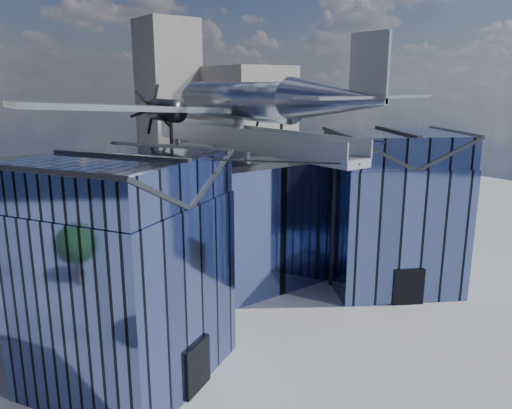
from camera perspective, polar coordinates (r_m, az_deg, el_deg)
ground_plane at (r=34.59m, az=2.01°, el=-12.31°), size 120.00×120.00×0.00m
museum at (r=37.09m, az=-3.51°, el=-1.37°), size 32.88×24.50×17.60m
bg_towers at (r=77.80m, az=-21.07°, el=9.01°), size 77.00×24.50×26.00m
tree_plaza_e at (r=49.22m, az=17.87°, el=-0.24°), size 4.81×4.81×5.71m
tree_side_e at (r=55.19m, az=15.14°, el=1.04°), size 3.80×3.80×5.20m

